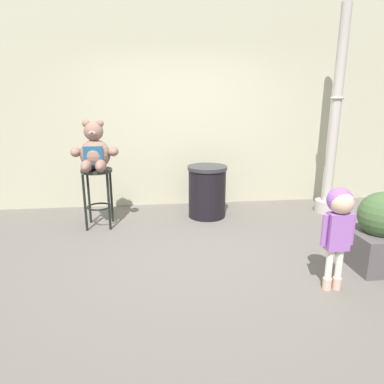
{
  "coord_description": "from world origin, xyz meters",
  "views": [
    {
      "loc": [
        -0.46,
        -3.37,
        1.67
      ],
      "look_at": [
        -0.04,
        0.29,
        0.67
      ],
      "focal_mm": 32.28,
      "sensor_mm": 36.0,
      "label": 1
    }
  ],
  "objects_px": {
    "child_walking": "(339,217)",
    "trash_bin": "(207,191)",
    "bar_stool_with_teddy": "(98,186)",
    "teddy_bear": "(95,152)",
    "lamppost": "(333,136)",
    "planter_with_shrub": "(380,233)"
  },
  "relations": [
    {
      "from": "planter_with_shrub",
      "to": "bar_stool_with_teddy",
      "type": "bearing_deg",
      "value": 153.08
    },
    {
      "from": "child_walking",
      "to": "trash_bin",
      "type": "xyz_separation_m",
      "value": [
        -0.81,
        2.1,
        -0.31
      ]
    },
    {
      "from": "bar_stool_with_teddy",
      "to": "lamppost",
      "type": "distance_m",
      "value": 3.38
    },
    {
      "from": "lamppost",
      "to": "bar_stool_with_teddy",
      "type": "bearing_deg",
      "value": -175.93
    },
    {
      "from": "bar_stool_with_teddy",
      "to": "teddy_bear",
      "type": "bearing_deg",
      "value": -90.0
    },
    {
      "from": "teddy_bear",
      "to": "child_walking",
      "type": "bearing_deg",
      "value": -38.58
    },
    {
      "from": "bar_stool_with_teddy",
      "to": "planter_with_shrub",
      "type": "xyz_separation_m",
      "value": [
        2.97,
        -1.51,
        -0.2
      ]
    },
    {
      "from": "child_walking",
      "to": "teddy_bear",
      "type": "bearing_deg",
      "value": -15.48
    },
    {
      "from": "child_walking",
      "to": "trash_bin",
      "type": "height_order",
      "value": "child_walking"
    },
    {
      "from": "bar_stool_with_teddy",
      "to": "child_walking",
      "type": "xyz_separation_m",
      "value": [
        2.3,
        -1.87,
        0.12
      ]
    },
    {
      "from": "trash_bin",
      "to": "planter_with_shrub",
      "type": "bearing_deg",
      "value": -49.68
    },
    {
      "from": "teddy_bear",
      "to": "child_walking",
      "type": "xyz_separation_m",
      "value": [
        2.3,
        -1.84,
        -0.33
      ]
    },
    {
      "from": "teddy_bear",
      "to": "lamppost",
      "type": "distance_m",
      "value": 3.34
    },
    {
      "from": "bar_stool_with_teddy",
      "to": "planter_with_shrub",
      "type": "relative_size",
      "value": 1.0
    },
    {
      "from": "teddy_bear",
      "to": "lamppost",
      "type": "height_order",
      "value": "lamppost"
    },
    {
      "from": "child_walking",
      "to": "bar_stool_with_teddy",
      "type": "bearing_deg",
      "value": -15.94
    },
    {
      "from": "trash_bin",
      "to": "lamppost",
      "type": "bearing_deg",
      "value": 0.07
    },
    {
      "from": "child_walking",
      "to": "trash_bin",
      "type": "bearing_deg",
      "value": -45.83
    },
    {
      "from": "child_walking",
      "to": "lamppost",
      "type": "bearing_deg",
      "value": -92.78
    },
    {
      "from": "teddy_bear",
      "to": "bar_stool_with_teddy",
      "type": "bearing_deg",
      "value": 90.0
    },
    {
      "from": "teddy_bear",
      "to": "trash_bin",
      "type": "distance_m",
      "value": 1.65
    },
    {
      "from": "planter_with_shrub",
      "to": "teddy_bear",
      "type": "bearing_deg",
      "value": 153.55
    }
  ]
}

